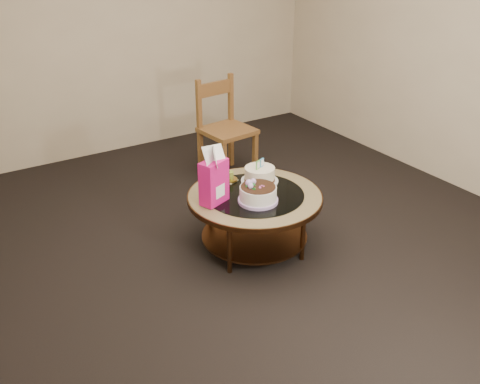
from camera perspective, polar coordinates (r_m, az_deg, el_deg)
ground at (r=4.23m, az=1.52°, el=-5.73°), size 5.00×5.00×0.00m
room_walls at (r=3.64m, az=1.82°, el=15.18°), size 4.52×5.02×2.61m
coffee_table at (r=4.04m, az=1.58°, el=-1.21°), size 1.02×1.02×0.46m
decorated_cake at (r=3.87m, az=1.91°, el=-0.29°), size 0.29×0.29×0.17m
cream_cake at (r=4.17m, az=2.11°, el=1.84°), size 0.29×0.29×0.19m
gift_bag at (r=3.80m, az=-2.82°, el=1.71°), size 0.24×0.20×0.42m
pillar_candle at (r=4.19m, az=-1.11°, el=1.53°), size 0.13×0.13×0.09m
dining_chair at (r=5.22m, az=-1.63°, el=6.80°), size 0.50×0.50×0.97m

